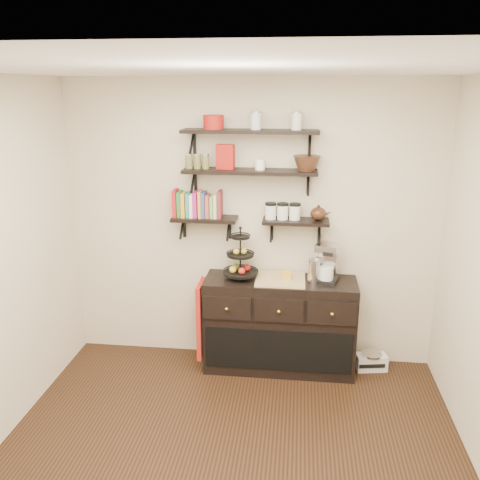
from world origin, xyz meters
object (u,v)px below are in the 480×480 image
(sideboard, at_px, (279,324))
(coffee_maker, at_px, (327,263))
(radio, at_px, (371,361))
(fruit_stand, at_px, (241,262))

(sideboard, xyz_separation_m, coffee_maker, (0.41, 0.02, 0.62))
(coffee_maker, bearing_deg, radio, 18.97)
(fruit_stand, bearing_deg, coffee_maker, 1.58)
(fruit_stand, distance_m, coffee_maker, 0.78)
(sideboard, relative_size, fruit_stand, 2.94)
(fruit_stand, height_order, coffee_maker, fruit_stand)
(sideboard, relative_size, radio, 4.56)
(coffee_maker, height_order, radio, coffee_maker)
(fruit_stand, relative_size, radio, 1.55)
(sideboard, bearing_deg, coffee_maker, 3.43)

